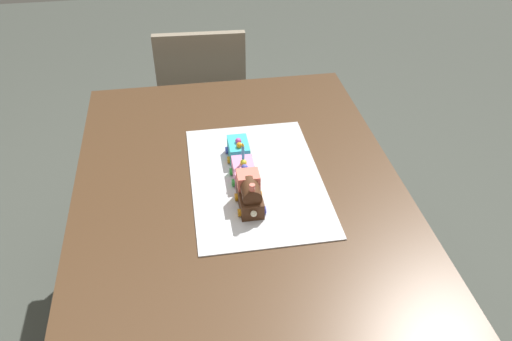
% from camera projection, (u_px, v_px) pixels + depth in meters
% --- Properties ---
extents(ground_plane, '(8.00, 8.00, 0.00)m').
position_uv_depth(ground_plane, '(244.00, 335.00, 2.01)').
color(ground_plane, '#474C44').
extents(dining_table, '(1.40, 1.00, 0.74)m').
position_uv_depth(dining_table, '(241.00, 216.00, 1.63)').
color(dining_table, '#4C331E').
rests_on(dining_table, ground).
extents(chair, '(0.42, 0.42, 0.86)m').
position_uv_depth(chair, '(203.00, 99.00, 2.53)').
color(chair, gray).
rests_on(chair, ground).
extents(cake_board, '(0.60, 0.40, 0.00)m').
position_uv_depth(cake_board, '(256.00, 179.00, 1.60)').
color(cake_board, silver).
rests_on(cake_board, dining_table).
extents(cake_locomotive, '(0.14, 0.08, 0.12)m').
position_uv_depth(cake_locomotive, '(250.00, 194.00, 1.47)').
color(cake_locomotive, '#472816').
rests_on(cake_locomotive, cake_board).
extents(cake_car_tanker_bubblegum, '(0.10, 0.08, 0.07)m').
position_uv_depth(cake_car_tanker_bubblegum, '(244.00, 171.00, 1.58)').
color(cake_car_tanker_bubblegum, pink).
rests_on(cake_car_tanker_bubblegum, cake_board).
extents(cake_car_hopper_turquoise, '(0.10, 0.08, 0.07)m').
position_uv_depth(cake_car_hopper_turquoise, '(239.00, 150.00, 1.67)').
color(cake_car_hopper_turquoise, '#38B7C6').
rests_on(cake_car_hopper_turquoise, cake_board).
extents(birthday_candle, '(0.01, 0.01, 0.06)m').
position_uv_depth(birthday_candle, '(243.00, 151.00, 1.54)').
color(birthday_candle, '#4CA5E5').
rests_on(birthday_candle, cake_car_tanker_bubblegum).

